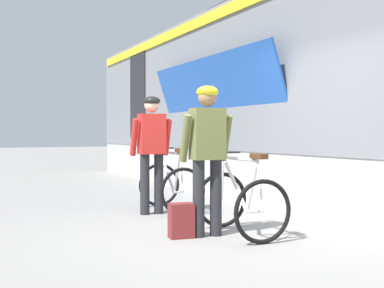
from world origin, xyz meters
The scene contains 7 objects.
ground_plane centered at (0.00, 0.00, 0.00)m, with size 80.00×80.00×0.00m, color gray.
train_car centered at (3.25, 0.54, 1.97)m, with size 3.30×19.17×3.88m.
cyclist_near_in_olive centered at (-0.04, 0.07, 1.05)m, with size 0.63×0.34×1.76m.
cyclist_far_in_red centered at (-0.03, 1.84, 1.05)m, with size 0.62×0.33×1.76m.
bicycle_near_white centered at (0.34, -0.06, 0.40)m, with size 0.78×1.12×0.99m.
bicycle_far_silver centered at (0.35, 1.99, 0.40)m, with size 0.76×1.10×0.99m.
backpack_on_platform centered at (-0.35, 0.12, 0.20)m, with size 0.28×0.18×0.40m, color maroon.
Camera 1 is at (-2.74, -4.93, 1.20)m, focal length 45.50 mm.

